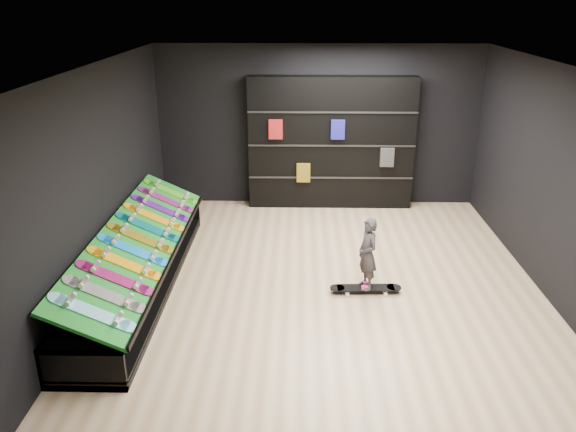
{
  "coord_description": "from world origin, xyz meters",
  "views": [
    {
      "loc": [
        -0.35,
        -6.9,
        3.83
      ],
      "look_at": [
        -0.5,
        0.2,
        1.0
      ],
      "focal_mm": 35.0,
      "sensor_mm": 36.0,
      "label": 1
    }
  ],
  "objects_px": {
    "display_rack": "(140,270)",
    "back_shelving": "(331,143)",
    "floor_skateboard": "(365,290)",
    "child": "(367,267)"
  },
  "relations": [
    {
      "from": "back_shelving",
      "to": "floor_skateboard",
      "type": "distance_m",
      "value": 3.65
    },
    {
      "from": "back_shelving",
      "to": "child",
      "type": "bearing_deg",
      "value": -84.5
    },
    {
      "from": "back_shelving",
      "to": "child",
      "type": "xyz_separation_m",
      "value": [
        0.33,
        -3.44,
        -0.84
      ]
    },
    {
      "from": "display_rack",
      "to": "back_shelving",
      "type": "distance_m",
      "value": 4.44
    },
    {
      "from": "back_shelving",
      "to": "child",
      "type": "distance_m",
      "value": 3.55
    },
    {
      "from": "floor_skateboard",
      "to": "display_rack",
      "type": "bearing_deg",
      "value": 175.53
    },
    {
      "from": "back_shelving",
      "to": "floor_skateboard",
      "type": "height_order",
      "value": "back_shelving"
    },
    {
      "from": "back_shelving",
      "to": "child",
      "type": "height_order",
      "value": "back_shelving"
    },
    {
      "from": "display_rack",
      "to": "child",
      "type": "xyz_separation_m",
      "value": [
        3.12,
        -0.12,
        0.14
      ]
    },
    {
      "from": "display_rack",
      "to": "floor_skateboard",
      "type": "bearing_deg",
      "value": -2.17
    }
  ]
}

